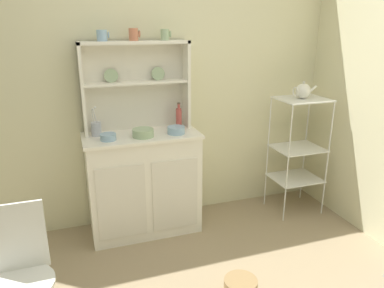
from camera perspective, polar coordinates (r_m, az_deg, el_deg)
wall_back at (r=3.21m, az=-5.84°, el=9.54°), size 3.84×0.05×2.50m
hutch_cabinet at (r=3.16m, az=-7.52°, el=-5.88°), size 0.94×0.45×0.87m
hutch_shelf_unit at (r=3.08m, az=-8.81°, el=9.86°), size 0.87×0.18×0.73m
bakers_rack at (r=3.53m, az=16.16°, el=0.33°), size 0.44×0.37×1.09m
wire_chair at (r=2.22m, az=-25.39°, el=-16.94°), size 0.36×0.36×0.85m
cup_sky_0 at (r=2.97m, az=-13.78°, el=16.03°), size 0.09×0.08×0.08m
cup_terracotta_1 at (r=3.01m, az=-9.03°, el=16.44°), size 0.09×0.07×0.09m
cup_sage_2 at (r=3.06m, az=-4.20°, el=16.57°), size 0.08×0.07×0.09m
bowl_mixing_large at (r=2.90m, az=-12.88°, el=1.07°), size 0.12×0.12×0.05m
bowl_floral_medium at (r=2.93m, az=-7.60°, el=1.72°), size 0.17×0.17×0.06m
bowl_cream_small at (r=2.99m, az=-2.48°, el=2.17°), size 0.14×0.14×0.06m
jam_bottle at (r=3.15m, az=-2.05°, el=4.14°), size 0.05×0.05×0.22m
utensil_jar at (r=3.03m, az=-14.62°, el=2.35°), size 0.08×0.08×0.24m
porcelain_teapot at (r=3.42m, az=16.84°, el=7.88°), size 0.22×0.13×0.16m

